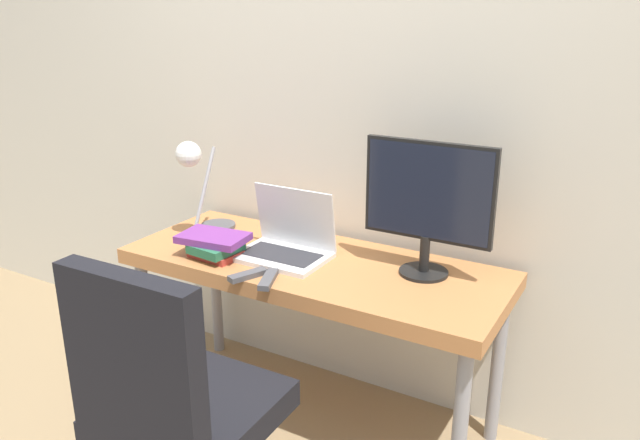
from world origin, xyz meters
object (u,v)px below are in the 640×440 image
at_px(office_chair, 172,400).
at_px(desk_lamp, 197,174).
at_px(monitor, 428,200).
at_px(book_stack, 215,245).
at_px(laptop, 286,243).

bearing_deg(office_chair, desk_lamp, 124.63).
height_order(monitor, book_stack, monitor).
bearing_deg(monitor, laptop, -168.46).
bearing_deg(monitor, office_chair, -116.23).
relative_size(monitor, desk_lamp, 1.18).
xyz_separation_m(laptop, desk_lamp, (-0.44, 0.01, 0.22)).
relative_size(monitor, office_chair, 0.49).
bearing_deg(office_chair, book_stack, 118.05).
distance_m(desk_lamp, book_stack, 0.34).
relative_size(office_chair, book_stack, 3.60).
bearing_deg(monitor, desk_lamp, -174.42).
bearing_deg(desk_lamp, book_stack, -37.18).
distance_m(office_chair, book_stack, 0.74).
distance_m(laptop, book_stack, 0.28).
height_order(desk_lamp, office_chair, desk_lamp).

